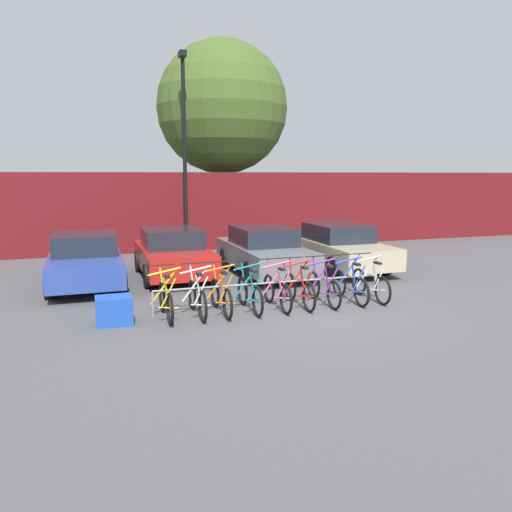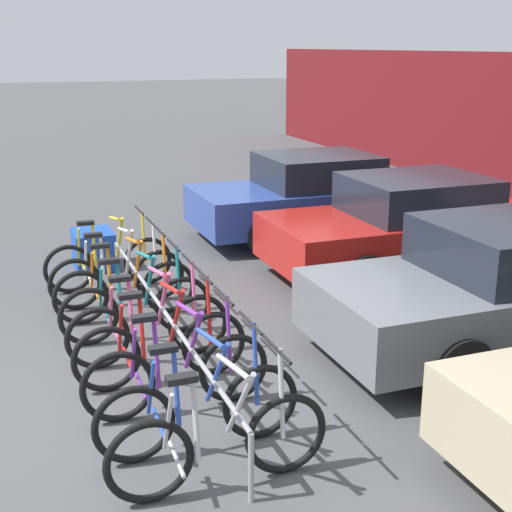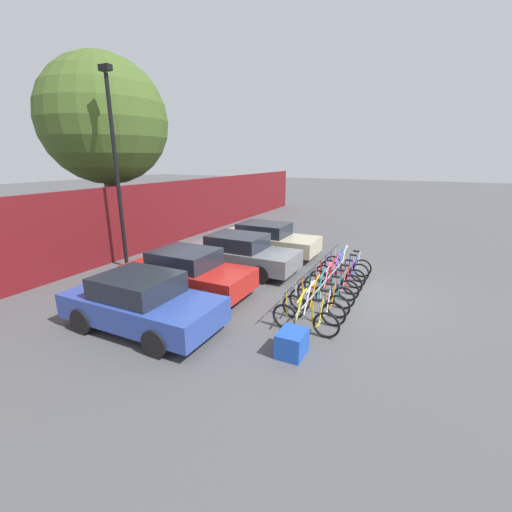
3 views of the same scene
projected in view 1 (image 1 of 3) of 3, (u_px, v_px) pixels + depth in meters
name	position (u px, v px, depth m)	size (l,w,h in m)	color
ground_plane	(314.00, 312.00, 10.77)	(120.00, 120.00, 0.00)	#4C4C4F
hoarding_wall	(210.00, 211.00, 19.40)	(36.00, 0.16, 3.01)	maroon
bike_rack	(273.00, 285.00, 11.10)	(5.34, 0.04, 0.57)	gray
bicycle_yellow	(166.00, 300.00, 10.22)	(0.68, 1.71, 1.05)	black
bicycle_white	(197.00, 298.00, 10.42)	(0.68, 1.71, 1.05)	black
bicycle_orange	(221.00, 296.00, 10.59)	(0.68, 1.71, 1.05)	black
bicycle_teal	(250.00, 294.00, 10.79)	(0.68, 1.71, 1.05)	black
bicycle_pink	(277.00, 291.00, 10.99)	(0.68, 1.71, 1.05)	black
bicycle_red	(299.00, 290.00, 11.16)	(0.68, 1.71, 1.05)	black
bicycle_purple	(323.00, 288.00, 11.35)	(0.68, 1.71, 1.05)	black
bicycle_blue	(350.00, 286.00, 11.57)	(0.68, 1.71, 1.05)	black
bicycle_silver	(370.00, 284.00, 11.74)	(0.68, 1.71, 1.05)	black
car_blue	(85.00, 260.00, 13.14)	(1.91, 3.98, 1.40)	#2D479E
car_red	(173.00, 253.00, 14.27)	(1.91, 4.04, 1.40)	red
car_grey	(264.00, 251.00, 14.74)	(1.91, 4.31, 1.40)	slate
car_beige	(339.00, 247.00, 15.61)	(1.91, 4.49, 1.40)	#C1B28E
lamp_post	(184.00, 146.00, 17.72)	(0.24, 0.44, 7.14)	black
cargo_crate	(114.00, 310.00, 9.85)	(0.70, 0.56, 0.55)	blue
tree_behind_hoarding	(222.00, 109.00, 20.74)	(5.44, 5.44, 8.39)	brown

